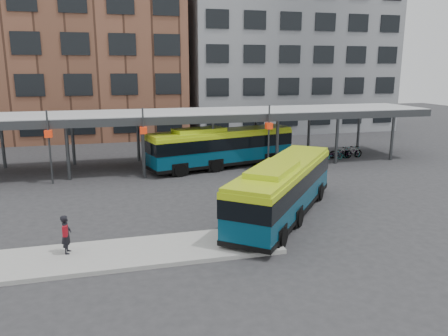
% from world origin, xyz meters
% --- Properties ---
extents(ground, '(120.00, 120.00, 0.00)m').
position_xyz_m(ground, '(0.00, 0.00, 0.00)').
color(ground, '#28282B').
rests_on(ground, ground).
extents(boarding_island, '(14.00, 3.00, 0.18)m').
position_xyz_m(boarding_island, '(-5.50, -3.00, 0.09)').
color(boarding_island, gray).
rests_on(boarding_island, ground).
extents(canopy, '(40.00, 6.53, 4.80)m').
position_xyz_m(canopy, '(-0.06, 12.87, 3.91)').
color(canopy, '#999B9E').
rests_on(canopy, ground).
extents(building_brick, '(26.00, 14.00, 22.00)m').
position_xyz_m(building_brick, '(-10.00, 32.00, 11.00)').
color(building_brick, brown).
rests_on(building_brick, ground).
extents(building_grey, '(24.00, 14.00, 20.00)m').
position_xyz_m(building_grey, '(16.00, 32.00, 10.00)').
color(building_grey, slate).
rests_on(building_grey, ground).
extents(bus_front, '(8.68, 9.92, 3.01)m').
position_xyz_m(bus_front, '(3.08, -0.20, 1.57)').
color(bus_front, '#07384F').
rests_on(bus_front, ground).
extents(bus_rear, '(11.56, 5.11, 3.12)m').
position_xyz_m(bus_rear, '(2.88, 11.47, 1.62)').
color(bus_rear, '#07384F').
rests_on(bus_rear, ground).
extents(pedestrian, '(0.43, 0.64, 1.58)m').
position_xyz_m(pedestrian, '(-7.12, -2.52, 0.98)').
color(pedestrian, black).
rests_on(pedestrian, boarding_island).
extents(bike_rack, '(5.13, 1.60, 1.01)m').
position_xyz_m(bike_rack, '(13.02, 12.05, 0.46)').
color(bike_rack, slate).
rests_on(bike_rack, ground).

